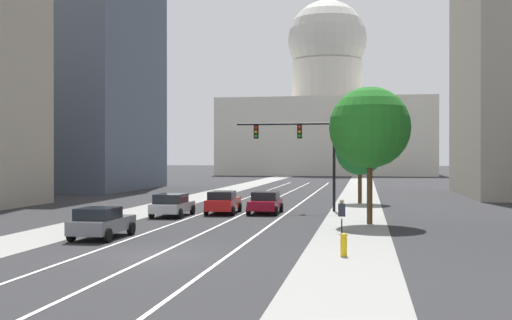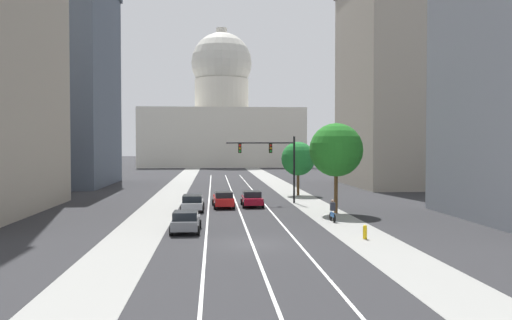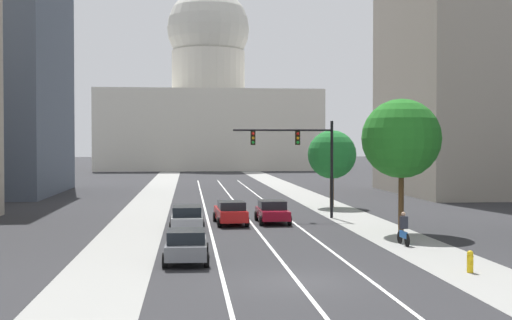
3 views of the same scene
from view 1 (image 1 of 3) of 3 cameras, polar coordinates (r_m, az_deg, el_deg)
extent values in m
plane|color=#2B2B2D|center=(64.63, 2.48, -3.09)|extent=(400.00, 400.00, 0.00)
cube|color=gray|center=(61.12, -5.04, -3.29)|extent=(3.68, 130.00, 0.01)
cube|color=gray|center=(59.14, 9.04, -3.41)|extent=(3.68, 130.00, 0.01)
cube|color=white|center=(50.34, -2.83, -4.06)|extent=(0.16, 90.00, 0.01)
cube|color=white|center=(49.81, 0.32, -4.10)|extent=(0.16, 90.00, 0.01)
cube|color=white|center=(49.44, 3.52, -4.14)|extent=(0.16, 90.00, 0.01)
cube|color=#4C5666|center=(80.00, -16.77, 8.10)|extent=(19.26, 20.34, 29.37)
cube|color=beige|center=(137.72, 6.30, 1.97)|extent=(43.43, 24.78, 15.55)
cylinder|color=beige|center=(138.58, 6.30, 6.93)|extent=(14.83, 14.83, 8.42)
sphere|color=beige|center=(139.86, 6.30, 10.51)|extent=(16.64, 16.64, 16.64)
cylinder|color=beige|center=(141.37, 6.31, 13.49)|extent=(2.99, 2.99, 4.16)
cube|color=slate|center=(31.40, -13.41, -5.59)|extent=(1.82, 4.17, 0.63)
cube|color=black|center=(30.90, -13.78, -4.61)|extent=(1.64, 2.02, 0.53)
cylinder|color=black|center=(33.07, -13.81, -5.84)|extent=(0.23, 0.64, 0.64)
cylinder|color=black|center=(32.39, -10.97, -5.96)|extent=(0.23, 0.64, 0.64)
cylinder|color=black|center=(30.54, -16.00, -6.36)|extent=(0.23, 0.64, 0.64)
cylinder|color=black|center=(29.80, -12.97, -6.52)|extent=(0.23, 0.64, 0.64)
cube|color=red|center=(43.62, -2.89, -3.87)|extent=(1.97, 4.74, 0.70)
cube|color=black|center=(42.99, -3.03, -3.12)|extent=(1.71, 2.20, 0.52)
cylinder|color=black|center=(45.35, -3.64, -4.15)|extent=(0.25, 0.65, 0.64)
cylinder|color=black|center=(45.07, -1.45, -4.18)|extent=(0.25, 0.65, 0.64)
cylinder|color=black|center=(42.25, -4.43, -4.48)|extent=(0.25, 0.65, 0.64)
cylinder|color=black|center=(41.95, -2.08, -4.52)|extent=(0.25, 0.65, 0.64)
cube|color=maroon|center=(43.51, 0.83, -3.95)|extent=(1.85, 4.22, 0.60)
cube|color=black|center=(43.62, 0.86, -3.17)|extent=(1.69, 2.17, 0.55)
cylinder|color=black|center=(45.07, -0.06, -4.18)|extent=(0.23, 0.64, 0.64)
cylinder|color=black|center=(44.82, 2.24, -4.21)|extent=(0.23, 0.64, 0.64)
cylinder|color=black|center=(42.27, -0.68, -4.48)|extent=(0.23, 0.64, 0.64)
cylinder|color=black|center=(42.00, 1.77, -4.51)|extent=(0.23, 0.64, 0.64)
cube|color=#B2B5BA|center=(41.92, -7.38, -4.13)|extent=(1.84, 4.37, 0.57)
cube|color=black|center=(41.50, -7.54, -3.39)|extent=(1.69, 2.38, 0.58)
cylinder|color=black|center=(43.63, -7.96, -4.33)|extent=(0.22, 0.64, 0.64)
cylinder|color=black|center=(43.11, -5.63, -4.39)|extent=(0.22, 0.64, 0.64)
cylinder|color=black|center=(40.81, -9.22, -4.66)|extent=(0.22, 0.64, 0.64)
cylinder|color=black|center=(40.26, -6.74, -4.72)|extent=(0.22, 0.64, 0.64)
cylinder|color=black|center=(45.42, 6.92, -0.26)|extent=(0.20, 0.20, 6.80)
cylinder|color=black|center=(45.77, 2.58, 3.19)|extent=(6.92, 0.14, 0.14)
cube|color=black|center=(45.63, 3.88, 2.51)|extent=(0.32, 0.28, 0.96)
sphere|color=red|center=(45.50, 3.86, 2.90)|extent=(0.20, 0.20, 0.20)
sphere|color=orange|center=(45.48, 3.86, 2.52)|extent=(0.20, 0.20, 0.20)
sphere|color=green|center=(45.47, 3.86, 2.14)|extent=(0.20, 0.20, 0.20)
cube|color=black|center=(46.05, 0.01, 2.49)|extent=(0.32, 0.28, 0.96)
sphere|color=red|center=(45.91, -0.02, 2.87)|extent=(0.20, 0.20, 0.20)
sphere|color=orange|center=(45.90, -0.02, 2.50)|extent=(0.20, 0.20, 0.20)
sphere|color=green|center=(45.89, -0.02, 2.13)|extent=(0.20, 0.20, 0.20)
cylinder|color=yellow|center=(25.32, 7.76, -7.66)|extent=(0.26, 0.26, 0.70)
sphere|color=yellow|center=(25.27, 7.76, -6.70)|extent=(0.26, 0.26, 0.26)
cylinder|color=yellow|center=(25.16, 7.75, -7.64)|extent=(0.10, 0.12, 0.10)
cylinder|color=black|center=(32.22, 7.59, -5.98)|extent=(0.08, 0.66, 0.66)
cylinder|color=black|center=(33.25, 7.58, -5.78)|extent=(0.08, 0.66, 0.66)
cube|color=#1959B2|center=(32.71, 7.58, -5.49)|extent=(0.11, 1.00, 0.36)
cube|color=#262833|center=(32.61, 7.59, -4.40)|extent=(0.37, 0.30, 0.64)
sphere|color=tan|center=(32.64, 7.59, -3.64)|extent=(0.22, 0.22, 0.22)
cylinder|color=#51381E|center=(53.38, 9.17, -2.25)|extent=(0.32, 0.32, 2.93)
sphere|color=#227931|center=(53.33, 9.17, 0.82)|extent=(3.98, 3.98, 3.98)
cylinder|color=#51381E|center=(37.36, 10.01, -2.62)|extent=(0.32, 0.32, 3.90)
sphere|color=#247824|center=(37.35, 10.02, 2.86)|extent=(4.64, 4.64, 4.64)
camera|label=2|loc=(12.59, -113.87, 9.49)|focal=36.40mm
camera|label=3|loc=(12.27, -85.88, 6.38)|focal=47.55mm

